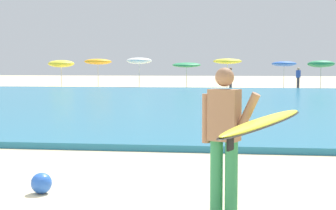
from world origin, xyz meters
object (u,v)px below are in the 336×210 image
beach_umbrella_4 (227,61)px  beach_ball (41,183)px  beach_umbrella_1 (98,62)px  beachgoer_near_row_left (231,78)px  beach_umbrella_3 (187,65)px  beach_umbrella_0 (61,64)px  surfer_with_board (242,129)px  beach_umbrella_2 (139,61)px  beachgoer_near_row_mid (298,78)px  beach_umbrella_5 (284,64)px  beach_umbrella_6 (321,64)px

beach_umbrella_4 → beach_ball: beach_umbrella_4 is taller
beach_umbrella_1 → beachgoer_near_row_left: bearing=-13.5°
beach_ball → beachgoer_near_row_left: bearing=86.5°
beach_umbrella_1 → beach_umbrella_3: bearing=-4.3°
beach_umbrella_1 → beach_umbrella_0: bearing=175.6°
beach_ball → beach_umbrella_1: bearing=104.0°
surfer_with_board → beach_umbrella_1: size_ratio=1.10×
beach_umbrella_1 → beach_umbrella_3: size_ratio=1.03×
beach_umbrella_2 → beach_ball: size_ratio=8.10×
beach_umbrella_0 → beachgoer_near_row_mid: size_ratio=1.37×
beach_umbrella_3 → beach_umbrella_4: size_ratio=0.99×
beach_umbrella_3 → beachgoer_near_row_left: bearing=-30.4°
surfer_with_board → beach_umbrella_4: beach_umbrella_4 is taller
surfer_with_board → beach_ball: 2.96m
beach_umbrella_5 → beach_umbrella_6: 3.02m
surfer_with_board → beach_umbrella_2: beach_umbrella_2 is taller
surfer_with_board → beach_umbrella_6: (5.81, 34.04, 0.81)m
beach_umbrella_0 → beach_umbrella_4: beach_umbrella_4 is taller
beach_umbrella_1 → beachgoer_near_row_left: 11.09m
beachgoer_near_row_mid → beach_ball: bearing=-101.8°
beach_umbrella_0 → beach_umbrella_6: 20.54m
surfer_with_board → beach_umbrella_1: (-11.46, 35.84, 1.01)m
beach_umbrella_4 → beachgoer_near_row_mid: size_ratio=1.43×
beachgoer_near_row_left → beachgoer_near_row_mid: size_ratio=1.00×
beach_umbrella_3 → beach_ball: (1.50, -34.50, -1.62)m
beach_umbrella_0 → beachgoer_near_row_left: (13.90, -2.83, -1.02)m
beach_ball → beach_umbrella_5: bearing=80.3°
beach_umbrella_6 → beach_ball: beach_umbrella_6 is taller
beach_umbrella_3 → beachgoer_near_row_left: 4.12m
beachgoer_near_row_left → beach_umbrella_6: bearing=6.8°
beach_umbrella_5 → beachgoer_near_row_mid: 2.37m
beach_umbrella_4 → beach_umbrella_6: 6.90m
beachgoer_near_row_mid → beach_umbrella_1: bearing=172.4°
beach_umbrella_5 → beach_umbrella_2: bearing=-170.0°
surfer_with_board → beach_umbrella_0: bearing=112.1°
beach_umbrella_5 → beachgoer_near_row_mid: beach_umbrella_5 is taller
beach_umbrella_3 → beach_umbrella_4: (3.18, -0.30, 0.29)m
beach_umbrella_2 → beach_ball: bearing=-81.4°
beach_umbrella_5 → beach_umbrella_0: bearing=178.8°
beach_umbrella_3 → beach_ball: size_ratio=7.72×
beach_umbrella_2 → beachgoer_near_row_mid: size_ratio=1.49×
beach_umbrella_2 → surfer_with_board: bearing=-77.2°
beach_umbrella_6 → beachgoer_near_row_mid: size_ratio=1.36×
beach_umbrella_2 → beach_umbrella_6: bearing=1.1°
beach_umbrella_0 → beach_umbrella_5: bearing=-1.2°
beach_ball → beach_umbrella_0: bearing=108.7°
surfer_with_board → beach_umbrella_3: (-4.20, 35.29, 0.74)m
beach_umbrella_4 → beach_ball: bearing=-92.8°
beach_umbrella_4 → beach_umbrella_6: (6.83, -0.95, -0.21)m
surfer_with_board → beach_ball: size_ratio=8.70×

